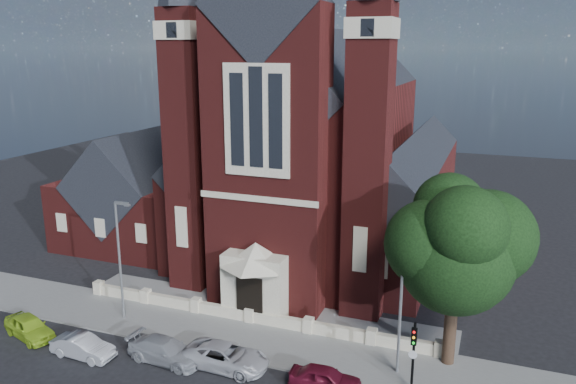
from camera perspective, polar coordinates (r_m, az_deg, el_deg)
name	(u,v)px	position (r m, az deg, el deg)	size (l,w,h in m)	color
ground	(295,275)	(44.74, 0.72, -8.42)	(120.00, 120.00, 0.00)	black
pavement_strip	(237,337)	(36.03, -5.22, -14.46)	(60.00, 5.00, 0.12)	slate
forecourt_paving	(262,310)	(39.25, -2.62, -11.86)	(26.00, 3.00, 0.14)	slate
forecourt_wall	(250,323)	(37.62, -3.85, -13.11)	(24.00, 0.40, 0.90)	#B9B193
church	(326,155)	(49.63, 3.90, 3.73)	(20.01, 34.90, 29.20)	#541816
parish_hall	(143,198)	(53.17, -14.53, -0.59)	(12.00, 12.20, 10.24)	#541816
street_tree	(458,250)	(31.27, 16.88, -5.67)	(6.40, 6.60, 10.70)	black
street_lamp_left	(120,254)	(37.65, -16.68, -6.04)	(1.16, 0.22, 8.09)	gray
street_lamp_right	(403,297)	(30.80, 11.58, -10.38)	(1.16, 0.22, 8.09)	gray
traffic_signal	(414,349)	(30.22, 12.63, -15.26)	(0.28, 0.42, 4.00)	black
car_lime_van	(29,327)	(38.98, -24.80, -12.35)	(1.62, 4.03, 1.37)	#A7D32A
car_silver_a	(83,347)	(35.61, -20.11, -14.56)	(1.36, 3.89, 1.28)	#989BA0
car_silver_b	(166,351)	(33.89, -12.32, -15.46)	(1.88, 4.63, 1.34)	#999CA0
car_white_suv	(226,356)	(32.78, -6.31, -16.28)	(2.26, 4.90, 1.36)	silver
car_dark_red	(325,379)	(30.88, 3.80, -18.39)	(1.53, 3.80, 1.29)	maroon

